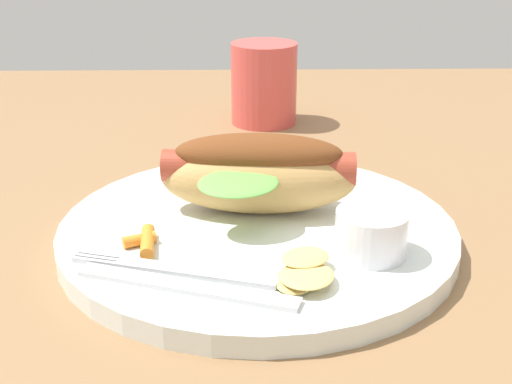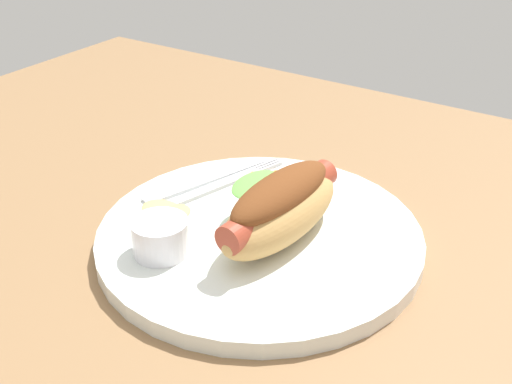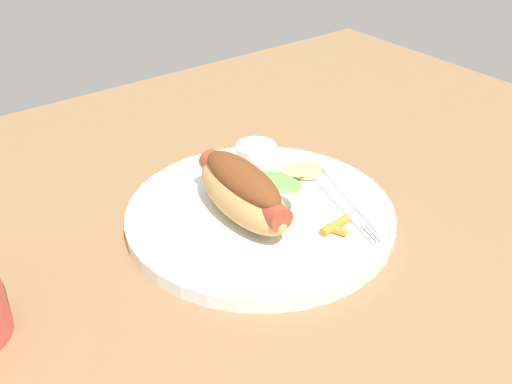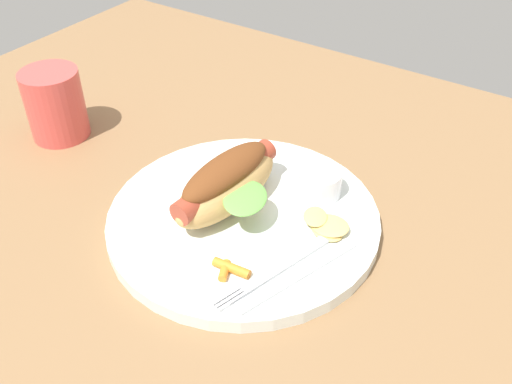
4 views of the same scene
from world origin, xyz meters
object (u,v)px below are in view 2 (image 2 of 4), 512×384
at_px(hot_dog, 280,206).
at_px(chips_pile, 167,211).
at_px(knife, 206,180).
at_px(carrot_garnish, 270,180).
at_px(fork, 226,182).
at_px(plate, 263,238).
at_px(sauce_ramekin, 160,237).

distance_m(hot_dog, chips_pile, 0.12).
relative_size(knife, carrot_garnish, 3.65).
distance_m(fork, chips_pile, 0.08).
bearing_deg(chips_pile, knife, -82.20).
bearing_deg(carrot_garnish, chips_pile, 65.89).
relative_size(fork, carrot_garnish, 3.45).
bearing_deg(fork, plate, -107.50).
bearing_deg(hot_dog, sauce_ramekin, 139.53).
bearing_deg(fork, hot_dog, -102.86).
relative_size(plate, carrot_garnish, 7.44).
relative_size(hot_dog, knife, 1.06).
height_order(hot_dog, sauce_ramekin, hot_dog).
bearing_deg(chips_pile, carrot_garnish, -114.11).
xyz_separation_m(fork, carrot_garnish, (-0.04, -0.03, 0.00)).
bearing_deg(knife, chips_pile, -153.48).
bearing_deg(plate, sauce_ramekin, 53.61).
relative_size(plate, sauce_ramekin, 6.03).
relative_size(hot_dog, sauce_ramekin, 3.13).
bearing_deg(hot_dog, carrot_garnish, 40.93).
distance_m(plate, sauce_ramekin, 0.10).
bearing_deg(fork, sauce_ramekin, -153.26).
relative_size(chips_pile, carrot_garnish, 1.45).
bearing_deg(carrot_garnish, hot_dog, 126.88).
bearing_deg(sauce_ramekin, knife, -70.10).
bearing_deg(plate, knife, -24.83).
height_order(fork, knife, same).
relative_size(plate, fork, 2.16).
xyz_separation_m(fork, chips_pile, (0.01, 0.08, 0.00)).
relative_size(hot_dog, fork, 1.12).
xyz_separation_m(plate, sauce_ramekin, (0.06, 0.08, 0.02)).
xyz_separation_m(sauce_ramekin, carrot_garnish, (-0.01, -0.16, -0.01)).
height_order(fork, chips_pile, chips_pile).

